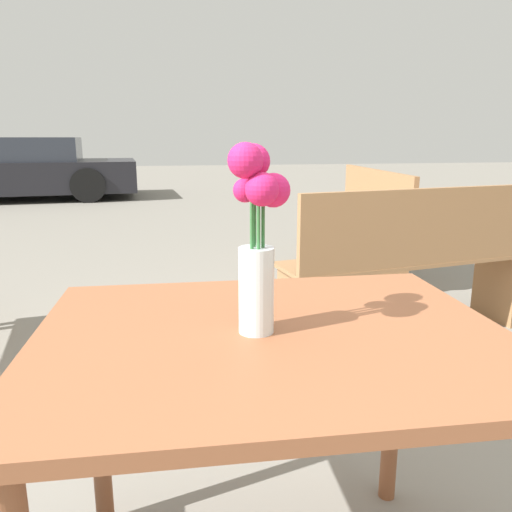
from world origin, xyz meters
TOP-DOWN VIEW (x-y plane):
  - table_front at (0.00, 0.00)m, footprint 1.01×0.81m
  - flower_vase at (-0.03, 0.00)m, footprint 0.13×0.15m
  - bench_near at (1.43, 2.90)m, footprint 0.48×1.61m
  - bench_middle at (1.13, 1.47)m, footprint 1.52×0.60m
  - parked_car at (-2.87, 8.91)m, footprint 4.51×2.15m

SIDE VIEW (x-z plane):
  - bench_middle at x=1.13m, z-range 0.03..0.88m
  - bench_near at x=1.43m, z-range 0.04..0.89m
  - parked_car at x=-2.87m, z-range -0.01..1.10m
  - table_front at x=0.00m, z-range 0.26..0.96m
  - flower_vase at x=-0.03m, z-range 0.71..1.10m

